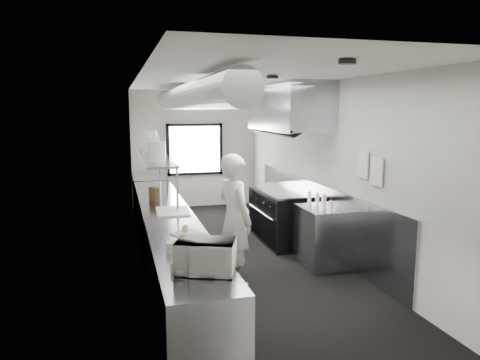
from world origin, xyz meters
TOP-DOWN VIEW (x-y plane):
  - floor at (0.00, 0.00)m, footprint 3.00×8.00m
  - ceiling at (0.00, 0.00)m, footprint 3.00×8.00m
  - wall_back at (0.00, 4.00)m, footprint 3.00×0.02m
  - wall_front at (0.00, -4.00)m, footprint 3.00×0.02m
  - wall_left at (-1.50, 0.00)m, footprint 0.02×8.00m
  - wall_right at (1.50, 0.00)m, footprint 0.02×8.00m
  - wall_cladding at (1.48, 0.30)m, footprint 0.03×5.50m
  - hvac_duct at (-0.70, 0.40)m, footprint 0.40×6.40m
  - service_window at (0.00, 3.96)m, footprint 1.36×0.05m
  - exhaust_hood at (1.10, 0.70)m, footprint 0.81×2.20m
  - prep_counter at (-1.15, -0.50)m, footprint 0.70×6.00m
  - pass_shelf at (-1.19, 1.00)m, footprint 0.45×3.00m
  - range at (1.04, 0.70)m, footprint 0.88×1.60m
  - bottle_station at (1.15, -0.70)m, footprint 0.65×0.80m
  - far_work_table at (-1.15, 3.20)m, footprint 0.70×1.20m
  - notice_sheet_a at (1.47, -1.20)m, footprint 0.02×0.28m
  - notice_sheet_b at (1.47, -1.55)m, footprint 0.02×0.28m
  - line_cook at (-0.32, -1.04)m, footprint 0.59×0.74m
  - microwave at (-1.08, -2.87)m, footprint 0.59×0.52m
  - deli_tub_a at (-1.32, -2.80)m, footprint 0.14×0.14m
  - deli_tub_b at (-1.29, -2.22)m, footprint 0.17×0.17m
  - newspaper at (-1.02, -1.66)m, footprint 0.46×0.50m
  - small_plate at (-1.06, -1.56)m, footprint 0.21×0.21m
  - pastry at (-1.06, -1.56)m, footprint 0.09×0.09m
  - cutting_board at (-1.07, -0.39)m, footprint 0.49×0.63m
  - knife_block at (-1.26, 0.48)m, footprint 0.16×0.22m
  - plate_stack_a at (-1.23, 0.17)m, footprint 0.31×0.31m
  - plate_stack_b at (-1.22, 0.61)m, footprint 0.22×0.22m
  - plate_stack_c at (-1.18, 1.33)m, footprint 0.22×0.22m
  - plate_stack_d at (-1.21, 1.78)m, footprint 0.27×0.27m
  - squeeze_bottle_a at (1.11, -0.99)m, footprint 0.07×0.07m
  - squeeze_bottle_b at (1.06, -0.85)m, footprint 0.06×0.06m
  - squeeze_bottle_c at (1.13, -0.73)m, footprint 0.09×0.09m
  - squeeze_bottle_d at (1.11, -0.54)m, footprint 0.07×0.07m
  - squeeze_bottle_e at (1.06, -0.36)m, footprint 0.08×0.08m

SIDE VIEW (x-z plane):
  - floor at x=0.00m, z-range -0.01..0.01m
  - prep_counter at x=-1.15m, z-range 0.00..0.90m
  - bottle_station at x=1.15m, z-range 0.00..0.90m
  - far_work_table at x=-1.15m, z-range 0.00..0.90m
  - range at x=1.04m, z-range 0.00..0.94m
  - wall_cladding at x=1.48m, z-range 0.00..1.10m
  - line_cook at x=-0.32m, z-range 0.00..1.78m
  - newspaper at x=-1.02m, z-range 0.90..0.91m
  - small_plate at x=-1.06m, z-range 0.90..0.92m
  - cutting_board at x=-1.07m, z-range 0.90..0.92m
  - deli_tub_a at x=-1.32m, z-range 0.90..0.99m
  - deli_tub_b at x=-1.29m, z-range 0.90..1.01m
  - pastry at x=-1.06m, z-range 0.92..1.00m
  - squeeze_bottle_a at x=1.11m, z-range 0.90..1.06m
  - squeeze_bottle_b at x=1.06m, z-range 0.90..1.07m
  - squeeze_bottle_e at x=1.06m, z-range 0.90..1.08m
  - squeeze_bottle_d at x=1.11m, z-range 0.90..1.09m
  - squeeze_bottle_c at x=1.13m, z-range 0.90..1.10m
  - knife_block at x=-1.26m, z-range 0.90..1.12m
  - microwave at x=-1.08m, z-range 0.90..1.19m
  - service_window at x=0.00m, z-range 0.77..2.02m
  - wall_back at x=0.00m, z-range 0.00..2.80m
  - wall_front at x=0.00m, z-range 0.00..2.80m
  - wall_left at x=-1.50m, z-range 0.00..2.80m
  - wall_right at x=1.50m, z-range 0.00..2.80m
  - pass_shelf at x=-1.19m, z-range 1.20..1.88m
  - notice_sheet_b at x=1.47m, z-range 1.36..1.74m
  - notice_sheet_a at x=1.47m, z-range 1.41..1.79m
  - plate_stack_b at x=-1.22m, z-range 1.57..1.85m
  - plate_stack_c at x=-1.18m, z-range 1.57..1.87m
  - plate_stack_a at x=-1.23m, z-range 1.57..1.87m
  - plate_stack_d at x=-1.21m, z-range 1.57..1.97m
  - exhaust_hood at x=1.10m, z-range 1.95..2.83m
  - hvac_duct at x=-0.70m, z-range 2.35..2.75m
  - ceiling at x=0.00m, z-range 2.79..2.80m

